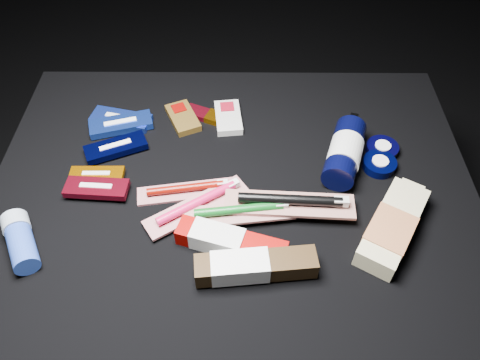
{
  "coord_description": "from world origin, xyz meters",
  "views": [
    {
      "loc": [
        0.02,
        -0.6,
        1.12
      ],
      "look_at": [
        0.01,
        0.01,
        0.42
      ],
      "focal_mm": 35.0,
      "sensor_mm": 36.0,
      "label": 1
    }
  ],
  "objects_px": {
    "lotion_bottle": "(345,152)",
    "deodorant_stick": "(20,241)",
    "bodywash_bottle": "(392,228)",
    "toothpaste_carton_red": "(226,241)"
  },
  "relations": [
    {
      "from": "lotion_bottle",
      "to": "deodorant_stick",
      "type": "distance_m",
      "value": 0.64
    },
    {
      "from": "lotion_bottle",
      "to": "bodywash_bottle",
      "type": "relative_size",
      "value": 1.0
    },
    {
      "from": "deodorant_stick",
      "to": "toothpaste_carton_red",
      "type": "xyz_separation_m",
      "value": [
        0.37,
        0.0,
        -0.0
      ]
    },
    {
      "from": "lotion_bottle",
      "to": "toothpaste_carton_red",
      "type": "relative_size",
      "value": 1.03
    },
    {
      "from": "deodorant_stick",
      "to": "toothpaste_carton_red",
      "type": "distance_m",
      "value": 0.37
    },
    {
      "from": "lotion_bottle",
      "to": "toothpaste_carton_red",
      "type": "bearing_deg",
      "value": -120.33
    },
    {
      "from": "lotion_bottle",
      "to": "bodywash_bottle",
      "type": "height_order",
      "value": "lotion_bottle"
    },
    {
      "from": "lotion_bottle",
      "to": "bodywash_bottle",
      "type": "distance_m",
      "value": 0.19
    },
    {
      "from": "lotion_bottle",
      "to": "deodorant_stick",
      "type": "relative_size",
      "value": 1.68
    },
    {
      "from": "bodywash_bottle",
      "to": "lotion_bottle",
      "type": "bearing_deg",
      "value": 140.34
    }
  ]
}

